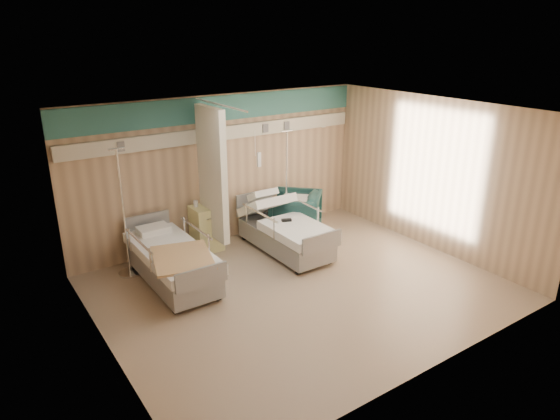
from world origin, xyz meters
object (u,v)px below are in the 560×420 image
object	(u,v)px
bed_right	(285,236)
bed_left	(173,266)
visitor_armchair	(295,214)
bedside_cabinet	(206,228)
iv_stand_left	(128,250)
iv_stand_right	(286,211)

from	to	relation	value
bed_right	bed_left	world-z (taller)	same
bed_right	visitor_armchair	xyz separation A→B (m)	(0.65, 0.57, 0.12)
bed_right	bedside_cabinet	size ratio (longest dim) A/B	2.54
bedside_cabinet	visitor_armchair	world-z (taller)	visitor_armchair
bed_left	iv_stand_left	size ratio (longest dim) A/B	0.99
visitor_armchair	iv_stand_right	distance (m)	0.25
bedside_cabinet	iv_stand_right	bearing A→B (deg)	-2.76
bedside_cabinet	iv_stand_left	distance (m)	1.54
bed_right	iv_stand_right	size ratio (longest dim) A/B	1.04
bed_right	bed_left	size ratio (longest dim) A/B	1.00
visitor_armchair	iv_stand_right	xyz separation A→B (m)	(-0.05, 0.24, -0.01)
visitor_armchair	iv_stand_left	distance (m)	3.33
bed_right	iv_stand_right	distance (m)	1.02
bed_left	bedside_cabinet	bearing A→B (deg)	40.60
bed_left	iv_stand_left	distance (m)	0.89
iv_stand_right	bed_left	bearing A→B (deg)	-163.76
bed_right	bedside_cabinet	world-z (taller)	bedside_cabinet
bedside_cabinet	visitor_armchair	size ratio (longest dim) A/B	0.89
bed_left	bedside_cabinet	distance (m)	1.39
visitor_armchair	bedside_cabinet	bearing A→B (deg)	-54.64
bedside_cabinet	iv_stand_left	world-z (taller)	iv_stand_left
iv_stand_left	bed_left	bearing A→B (deg)	-57.12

